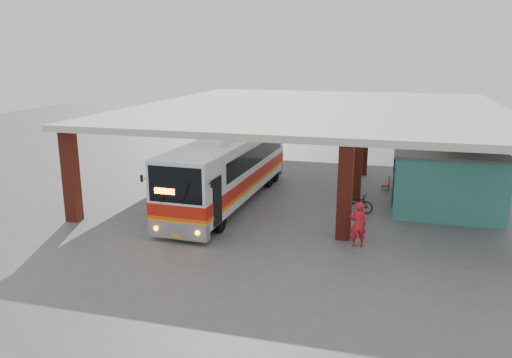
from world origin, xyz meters
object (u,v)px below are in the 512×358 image
object	(u,v)px
motorcycle	(355,202)
red_chair	(387,184)
pedestrian	(358,224)
coach_bus	(229,169)

from	to	relation	value
motorcycle	red_chair	world-z (taller)	motorcycle
motorcycle	pedestrian	size ratio (longest dim) A/B	1.00
coach_bus	motorcycle	xyz separation A→B (m)	(6.53, 0.17, -1.34)
coach_bus	red_chair	bearing A→B (deg)	32.56
coach_bus	pedestrian	world-z (taller)	coach_bus
red_chair	pedestrian	bearing A→B (deg)	-96.37
coach_bus	red_chair	world-z (taller)	coach_bus
motorcycle	pedestrian	xyz separation A→B (m)	(0.49, -4.64, 0.45)
coach_bus	pedestrian	xyz separation A→B (m)	(7.02, -4.48, -0.88)
coach_bus	red_chair	distance (m)	9.46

